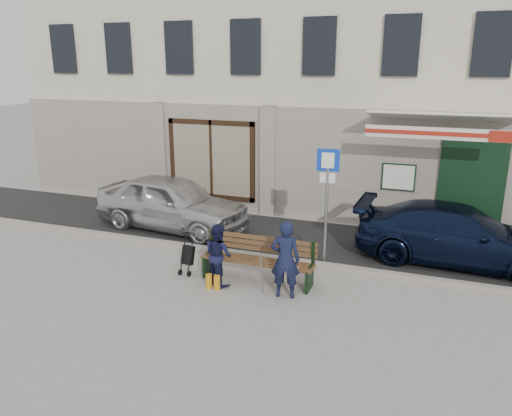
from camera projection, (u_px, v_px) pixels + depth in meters
The scene contains 11 objects.
ground at pixel (254, 288), 10.11m from camera, with size 80.00×80.00×0.00m, color #9E9991.
asphalt_lane at pixel (296, 239), 12.89m from camera, with size 60.00×3.20×0.01m, color #282828.
curb at pixel (277, 259), 11.44m from camera, with size 60.00×0.18×0.12m, color #9E9384.
building at pixel (345, 44), 16.30m from camera, with size 20.00×8.27×10.00m.
car_silver at pixel (172, 203), 13.54m from camera, with size 1.74×4.32×1.47m, color silver.
car_navy at pixel (458, 235), 11.25m from camera, with size 1.85×4.55×1.32m, color black.
parking_sign at pixel (327, 189), 10.84m from camera, with size 0.49×0.11×2.63m.
bench at pixel (255, 260), 10.34m from camera, with size 2.40×1.17×0.98m.
man at pixel (285, 259), 9.54m from camera, with size 0.57×0.37×1.55m, color #121733.
woman at pixel (218, 254), 10.15m from camera, with size 0.62×0.49×1.28m, color #131535.
stroller at pixel (188, 256), 10.74m from camera, with size 0.28×0.39×0.89m.
Camera 1 is at (3.26, -8.64, 4.42)m, focal length 35.00 mm.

